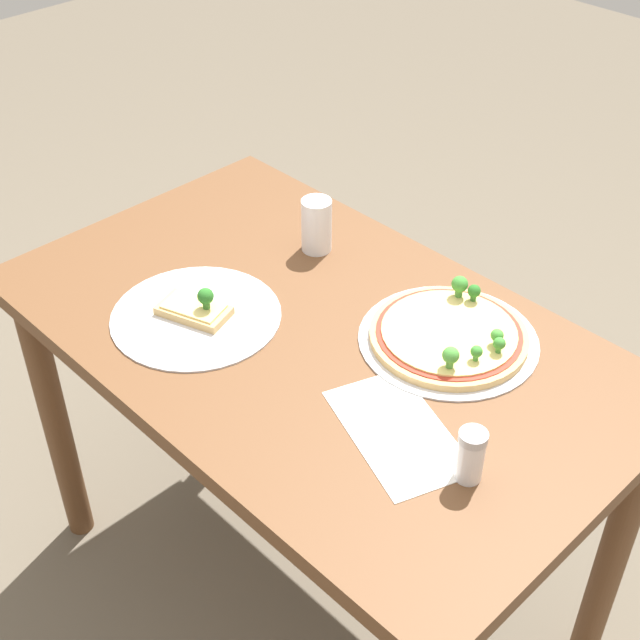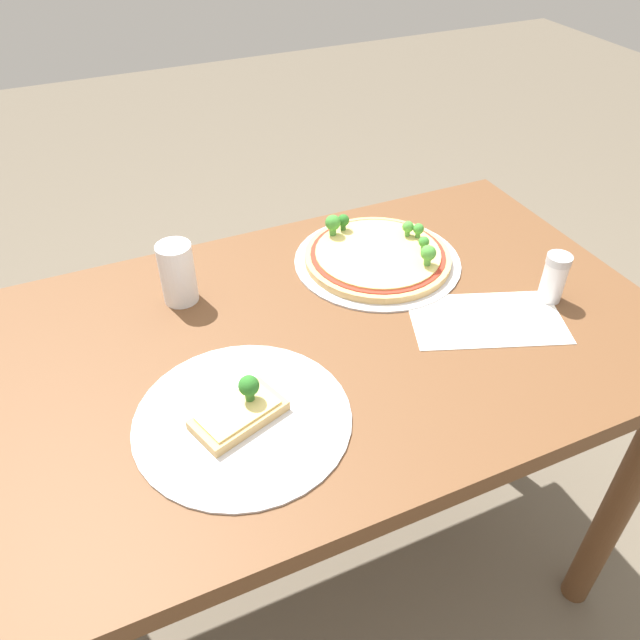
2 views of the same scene
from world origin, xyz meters
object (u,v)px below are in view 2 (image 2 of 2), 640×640
(pizza_tray_slice, at_px, (242,416))
(drinking_cup, at_px, (177,273))
(dining_table, at_px, (320,382))
(pizza_tray_whole, at_px, (378,256))
(condiment_shaker, at_px, (554,278))

(pizza_tray_slice, relative_size, drinking_cup, 2.79)
(dining_table, bearing_deg, pizza_tray_whole, 38.78)
(dining_table, distance_m, condiment_shaker, 0.46)
(drinking_cup, bearing_deg, pizza_tray_whole, -5.50)
(drinking_cup, distance_m, condiment_shaker, 0.67)
(pizza_tray_whole, xyz_separation_m, condiment_shaker, (0.23, -0.23, 0.03))
(pizza_tray_whole, relative_size, condiment_shaker, 3.52)
(pizza_tray_whole, distance_m, drinking_cup, 0.39)
(pizza_tray_slice, height_order, condiment_shaker, condiment_shaker)
(pizza_tray_whole, xyz_separation_m, drinking_cup, (-0.38, 0.04, 0.04))
(dining_table, xyz_separation_m, pizza_tray_slice, (-0.18, -0.13, 0.12))
(pizza_tray_slice, height_order, drinking_cup, drinking_cup)
(pizza_tray_slice, bearing_deg, pizza_tray_whole, 37.11)
(pizza_tray_whole, relative_size, drinking_cup, 2.85)
(drinking_cup, bearing_deg, dining_table, -45.12)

